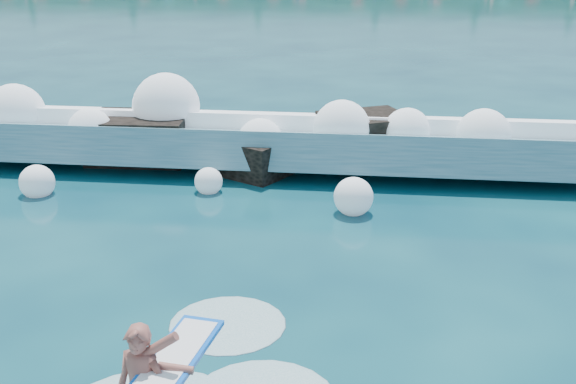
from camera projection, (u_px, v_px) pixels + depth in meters
name	position (u px, v px, depth m)	size (l,w,h in m)	color
ground	(179.00, 302.00, 11.39)	(200.00, 200.00, 0.00)	#082F42
breaking_wave	(210.00, 142.00, 18.07)	(18.26, 2.83, 1.57)	teal
rock_cluster	(241.00, 145.00, 18.14)	(8.24, 3.46, 1.43)	black
wave_spray	(193.00, 124.00, 17.89)	(14.52, 4.91, 2.26)	white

